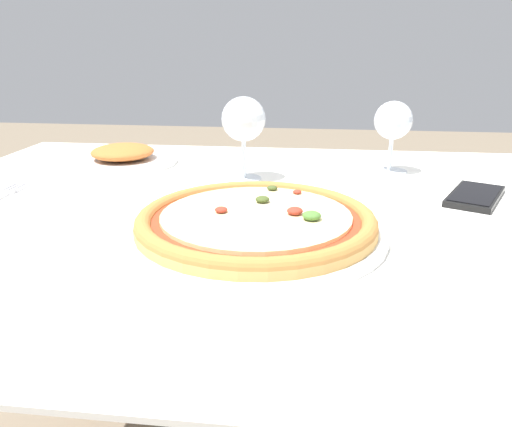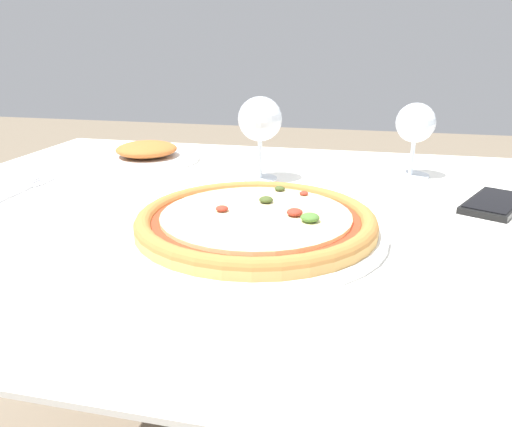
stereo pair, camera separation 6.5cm
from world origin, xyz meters
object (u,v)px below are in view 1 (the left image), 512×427
side_plate (123,157)px  wine_glass_far_right (393,123)px  pizza_plate (256,223)px  cell_phone (475,196)px  dining_table (327,261)px  wine_glass_far_left (244,121)px

side_plate → wine_glass_far_right: bearing=-0.8°
pizza_plate → wine_glass_far_right: wine_glass_far_right is taller
wine_glass_far_right → cell_phone: size_ratio=0.85×
cell_phone → dining_table: bearing=-159.3°
dining_table → cell_phone: 0.27m
wine_glass_far_right → cell_phone: (0.12, -0.16, -0.09)m
pizza_plate → wine_glass_far_right: size_ratio=2.50×
wine_glass_far_left → wine_glass_far_right: bearing=17.7°
pizza_plate → side_plate: (-0.32, 0.37, -0.00)m
side_plate → cell_phone: bearing=-14.3°
dining_table → wine_glass_far_left: 0.29m
wine_glass_far_left → cell_phone: (0.39, -0.07, -0.10)m
dining_table → wine_glass_far_left: (-0.15, 0.16, 0.19)m
dining_table → side_plate: 0.50m
wine_glass_far_left → side_plate: bearing=160.5°
wine_glass_far_right → side_plate: (-0.54, 0.01, -0.08)m
dining_table → wine_glass_far_left: size_ratio=9.38×
pizza_plate → cell_phone: 0.39m
cell_phone → side_plate: size_ratio=0.73×
wine_glass_far_left → cell_phone: 0.41m
pizza_plate → side_plate: same height
pizza_plate → dining_table: bearing=48.2°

